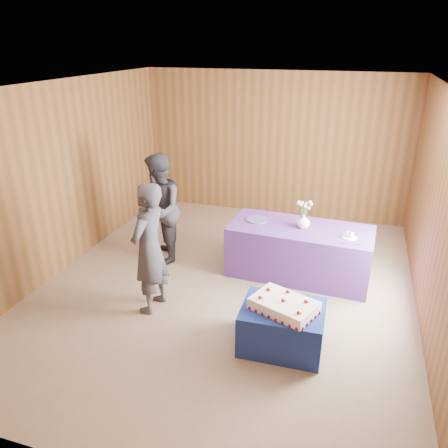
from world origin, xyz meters
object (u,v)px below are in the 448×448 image
at_px(cake_table, 282,327).
at_px(guest_right, 159,210).
at_px(serving_table, 299,251).
at_px(vase, 303,221).
at_px(guest_left, 149,249).
at_px(sheet_cake, 284,305).

distance_m(cake_table, guest_right, 2.70).
relative_size(serving_table, vase, 10.02).
distance_m(vase, guest_left, 2.20).
height_order(cake_table, serving_table, serving_table).
distance_m(cake_table, vase, 1.79).
relative_size(serving_table, sheet_cake, 2.44).
distance_m(cake_table, serving_table, 1.70).
bearing_deg(vase, guest_right, -174.68).
relative_size(sheet_cake, guest_left, 0.49).
relative_size(serving_table, guest_left, 1.19).
height_order(cake_table, guest_right, guest_right).
xyz_separation_m(serving_table, guest_left, (-1.66, -1.43, 0.47)).
bearing_deg(serving_table, vase, 2.58).
xyz_separation_m(cake_table, guest_right, (-2.17, 1.49, 0.60)).
xyz_separation_m(guest_left, guest_right, (-0.45, 1.23, 0.01)).
bearing_deg(guest_left, serving_table, 135.83).
bearing_deg(guest_right, cake_table, 29.63).
height_order(cake_table, guest_left, guest_left).
bearing_deg(sheet_cake, vase, 113.46).
height_order(vase, guest_left, guest_left).
bearing_deg(vase, serving_table, 179.57).
bearing_deg(guest_left, vase, 135.46).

